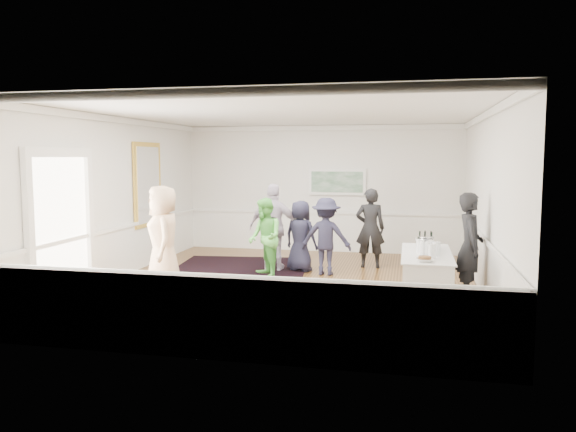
% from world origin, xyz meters
% --- Properties ---
extents(floor, '(8.00, 8.00, 0.00)m').
position_xyz_m(floor, '(0.00, 0.00, 0.00)').
color(floor, brown).
rests_on(floor, ground).
extents(ceiling, '(7.00, 8.00, 0.02)m').
position_xyz_m(ceiling, '(0.00, 0.00, 3.20)').
color(ceiling, white).
rests_on(ceiling, wall_back).
extents(wall_left, '(0.02, 8.00, 3.20)m').
position_xyz_m(wall_left, '(-3.50, 0.00, 1.60)').
color(wall_left, white).
rests_on(wall_left, floor).
extents(wall_right, '(0.02, 8.00, 3.20)m').
position_xyz_m(wall_right, '(3.50, 0.00, 1.60)').
color(wall_right, white).
rests_on(wall_right, floor).
extents(wall_back, '(7.00, 0.02, 3.20)m').
position_xyz_m(wall_back, '(0.00, 4.00, 1.60)').
color(wall_back, white).
rests_on(wall_back, floor).
extents(wall_front, '(7.00, 0.02, 3.20)m').
position_xyz_m(wall_front, '(0.00, -4.00, 1.60)').
color(wall_front, white).
rests_on(wall_front, floor).
extents(wainscoting, '(7.00, 8.00, 1.00)m').
position_xyz_m(wainscoting, '(0.00, 0.00, 0.50)').
color(wainscoting, white).
rests_on(wainscoting, floor).
extents(mirror, '(0.05, 1.25, 1.85)m').
position_xyz_m(mirror, '(-3.45, 1.30, 1.80)').
color(mirror, '#EDBE45').
rests_on(mirror, wall_left).
extents(doorway, '(0.10, 1.78, 2.56)m').
position_xyz_m(doorway, '(-3.45, -1.90, 1.42)').
color(doorway, white).
rests_on(doorway, wall_left).
extents(landscape_painting, '(1.44, 0.06, 0.66)m').
position_xyz_m(landscape_painting, '(0.40, 3.95, 1.78)').
color(landscape_painting, white).
rests_on(landscape_painting, wall_back).
extents(area_rug, '(3.21, 3.98, 0.02)m').
position_xyz_m(area_rug, '(-1.30, 0.87, 0.01)').
color(area_rug, black).
rests_on(area_rug, floor).
extents(serving_table, '(0.80, 2.09, 0.85)m').
position_xyz_m(serving_table, '(2.48, -0.81, 0.43)').
color(serving_table, silver).
rests_on(serving_table, floor).
extents(bartender, '(0.47, 0.69, 1.81)m').
position_xyz_m(bartender, '(3.20, -0.33, 0.91)').
color(bartender, black).
rests_on(bartender, floor).
extents(guest_tan, '(0.99, 1.11, 1.90)m').
position_xyz_m(guest_tan, '(-2.14, -0.81, 0.95)').
color(guest_tan, tan).
rests_on(guest_tan, floor).
extents(guest_green, '(0.93, 0.98, 1.59)m').
position_xyz_m(guest_green, '(-0.62, 0.65, 0.80)').
color(guest_green, '#65D655').
rests_on(guest_green, floor).
extents(guest_lilac, '(1.08, 0.45, 1.85)m').
position_xyz_m(guest_lilac, '(-0.60, 1.34, 0.92)').
color(guest_lilac, '#BCAEC3').
rests_on(guest_lilac, floor).
extents(guest_dark_a, '(1.03, 0.60, 1.58)m').
position_xyz_m(guest_dark_a, '(0.54, 1.14, 0.79)').
color(guest_dark_a, '#201F34').
rests_on(guest_dark_a, floor).
extents(guest_dark_b, '(0.66, 0.46, 1.73)m').
position_xyz_m(guest_dark_b, '(1.37, 2.07, 0.87)').
color(guest_dark_b, black).
rests_on(guest_dark_b, floor).
extents(guest_navy, '(0.85, 0.70, 1.50)m').
position_xyz_m(guest_navy, '(-0.04, 1.38, 0.75)').
color(guest_navy, '#201F34').
rests_on(guest_navy, floor).
extents(wine_bottles, '(0.27, 0.24, 0.31)m').
position_xyz_m(wine_bottles, '(2.49, -0.33, 1.00)').
color(wine_bottles, black).
rests_on(wine_bottles, serving_table).
extents(juice_pitchers, '(0.37, 0.59, 0.24)m').
position_xyz_m(juice_pitchers, '(2.49, -1.04, 0.97)').
color(juice_pitchers, '#80BE44').
rests_on(juice_pitchers, serving_table).
extents(ice_bucket, '(0.26, 0.26, 0.25)m').
position_xyz_m(ice_bucket, '(2.48, -0.62, 0.96)').
color(ice_bucket, silver).
rests_on(ice_bucket, serving_table).
extents(nut_bowl, '(0.26, 0.26, 0.08)m').
position_xyz_m(nut_bowl, '(2.43, -1.60, 0.88)').
color(nut_bowl, white).
rests_on(nut_bowl, serving_table).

